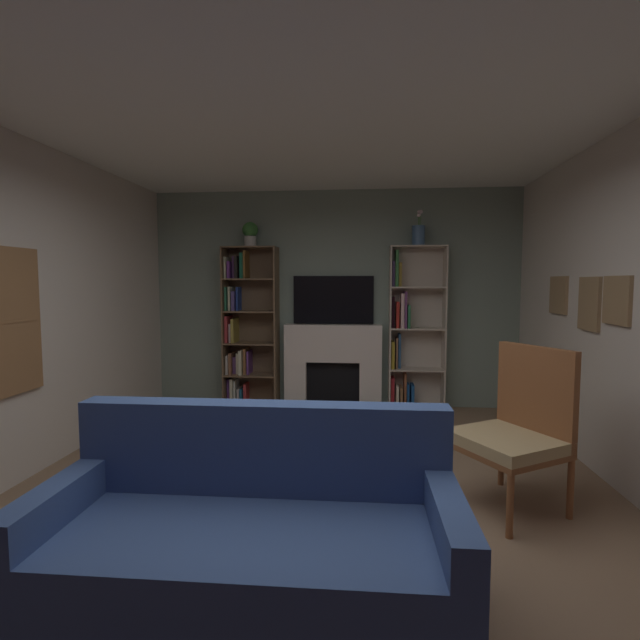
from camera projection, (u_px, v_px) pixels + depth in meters
ground_plane at (302, 529)px, 3.04m from camera, size 7.56×7.56×0.00m
wall_back_accent at (334, 299)px, 6.08m from camera, size 4.75×0.06×2.75m
ceiling at (301, 82)px, 2.82m from camera, size 4.75×6.42×0.06m
fireplace at (333, 364)px, 6.02m from camera, size 1.33×0.50×1.05m
tv at (333, 300)px, 6.03m from camera, size 1.02×0.06×0.61m
bookshelf_left at (245, 330)px, 6.07m from camera, size 0.68×0.34×2.03m
bookshelf_right at (410, 332)px, 5.89m from camera, size 0.68×0.29×2.03m
potted_plant at (250, 233)px, 5.94m from camera, size 0.20×0.20×0.31m
vase_with_flowers at (418, 234)px, 5.75m from camera, size 0.16×0.16×0.43m
couch at (251, 549)px, 2.26m from camera, size 1.97×0.88×0.94m
armchair at (516, 427)px, 3.32m from camera, size 0.85×0.86×1.13m
coffee_table at (279, 475)px, 3.00m from camera, size 0.75×0.53×0.42m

